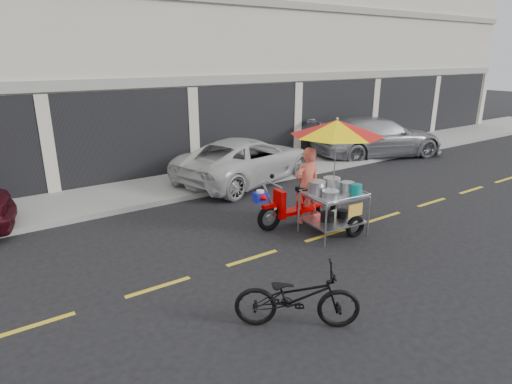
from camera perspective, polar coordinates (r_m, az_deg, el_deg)
ground at (r=9.87m, az=9.24°, el=-5.74°), size 90.00×90.00×0.00m
sidewalk at (r=14.07m, az=-6.29°, el=1.93°), size 45.00×3.00×0.15m
shophouse_block at (r=19.36m, az=-6.58°, el=18.70°), size 36.00×8.11×10.40m
centerline at (r=9.86m, az=9.24°, el=-5.71°), size 42.00×0.10×0.01m
white_pickup at (r=13.73m, az=-1.20°, el=4.33°), size 5.50×3.63×1.40m
silver_pickup at (r=17.82m, az=15.87°, el=7.07°), size 5.78×3.54×1.57m
near_bicycle at (r=6.54m, az=5.51°, el=-13.75°), size 1.88×1.63×0.98m
food_vendor_rig at (r=9.72m, az=9.11°, el=4.22°), size 2.62×2.25×2.64m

